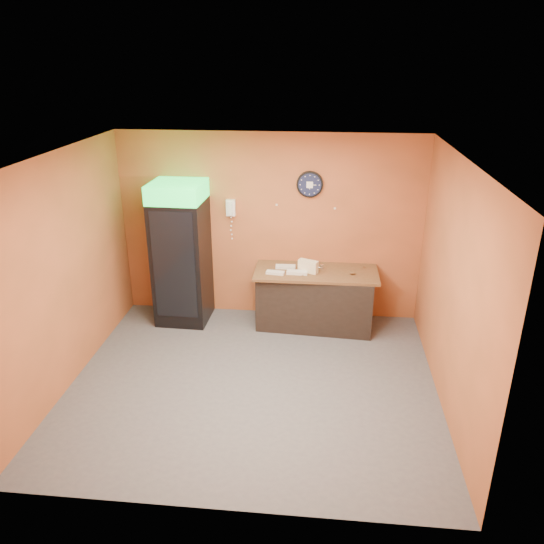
# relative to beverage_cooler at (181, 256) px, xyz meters

# --- Properties ---
(floor) EXTENTS (4.50, 4.50, 0.00)m
(floor) POSITION_rel_beverage_cooler_xyz_m (1.28, -1.60, -1.04)
(floor) COLOR #47474C
(floor) RESTS_ON ground
(back_wall) EXTENTS (4.50, 0.02, 2.80)m
(back_wall) POSITION_rel_beverage_cooler_xyz_m (1.28, 0.40, 0.36)
(back_wall) COLOR #BD6035
(back_wall) RESTS_ON floor
(left_wall) EXTENTS (0.02, 4.00, 2.80)m
(left_wall) POSITION_rel_beverage_cooler_xyz_m (-0.97, -1.60, 0.36)
(left_wall) COLOR #BD6035
(left_wall) RESTS_ON floor
(right_wall) EXTENTS (0.02, 4.00, 2.80)m
(right_wall) POSITION_rel_beverage_cooler_xyz_m (3.53, -1.60, 0.36)
(right_wall) COLOR #BD6035
(right_wall) RESTS_ON floor
(ceiling) EXTENTS (4.50, 4.00, 0.02)m
(ceiling) POSITION_rel_beverage_cooler_xyz_m (1.28, -1.60, 1.76)
(ceiling) COLOR white
(ceiling) RESTS_ON back_wall
(beverage_cooler) EXTENTS (0.77, 0.78, 2.13)m
(beverage_cooler) POSITION_rel_beverage_cooler_xyz_m (0.00, 0.00, 0.00)
(beverage_cooler) COLOR black
(beverage_cooler) RESTS_ON floor
(prep_counter) EXTENTS (1.72, 0.85, 0.84)m
(prep_counter) POSITION_rel_beverage_cooler_xyz_m (2.00, 0.03, -0.62)
(prep_counter) COLOR black
(prep_counter) RESTS_ON floor
(wall_clock) EXTENTS (0.38, 0.06, 0.38)m
(wall_clock) POSITION_rel_beverage_cooler_xyz_m (1.86, 0.37, 1.03)
(wall_clock) COLOR black
(wall_clock) RESTS_ON back_wall
(wall_phone) EXTENTS (0.13, 0.11, 0.24)m
(wall_phone) POSITION_rel_beverage_cooler_xyz_m (0.70, 0.34, 0.66)
(wall_phone) COLOR white
(wall_phone) RESTS_ON back_wall
(butcher_paper) EXTENTS (1.79, 0.81, 0.04)m
(butcher_paper) POSITION_rel_beverage_cooler_xyz_m (2.00, 0.03, -0.19)
(butcher_paper) COLOR brown
(butcher_paper) RESTS_ON prep_counter
(sub_roll_stack) EXTENTS (0.30, 0.21, 0.18)m
(sub_roll_stack) POSITION_rel_beverage_cooler_xyz_m (1.88, -0.03, -0.07)
(sub_roll_stack) COLOR beige
(sub_roll_stack) RESTS_ON butcher_paper
(wrapped_sandwich_left) EXTENTS (0.27, 0.14, 0.04)m
(wrapped_sandwich_left) POSITION_rel_beverage_cooler_xyz_m (1.41, -0.14, -0.15)
(wrapped_sandwich_left) COLOR silver
(wrapped_sandwich_left) RESTS_ON butcher_paper
(wrapped_sandwich_mid) EXTENTS (0.30, 0.13, 0.04)m
(wrapped_sandwich_mid) POSITION_rel_beverage_cooler_xyz_m (1.72, -0.11, -0.14)
(wrapped_sandwich_mid) COLOR silver
(wrapped_sandwich_mid) RESTS_ON butcher_paper
(wrapped_sandwich_right) EXTENTS (0.30, 0.13, 0.04)m
(wrapped_sandwich_right) POSITION_rel_beverage_cooler_xyz_m (1.54, 0.09, -0.14)
(wrapped_sandwich_right) COLOR silver
(wrapped_sandwich_right) RESTS_ON butcher_paper
(kitchen_tool) EXTENTS (0.06, 0.06, 0.06)m
(kitchen_tool) POSITION_rel_beverage_cooler_xyz_m (2.07, 0.13, -0.14)
(kitchen_tool) COLOR silver
(kitchen_tool) RESTS_ON butcher_paper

